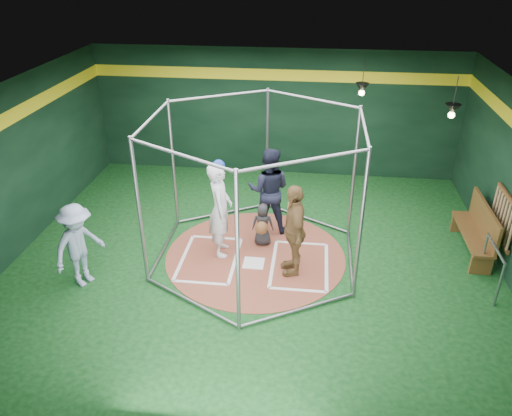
# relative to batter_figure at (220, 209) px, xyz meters

# --- Properties ---
(room_shell) EXTENTS (10.10, 9.10, 3.53)m
(room_shell) POSITION_rel_batter_figure_xyz_m (0.74, -0.05, 0.69)
(room_shell) COLOR #0C3511
(room_shell) RESTS_ON ground
(clay_disc) EXTENTS (3.80, 3.80, 0.01)m
(clay_disc) POSITION_rel_batter_figure_xyz_m (0.74, -0.06, -1.06)
(clay_disc) COLOR brown
(clay_disc) RESTS_ON ground
(home_plate) EXTENTS (0.43, 0.43, 0.01)m
(home_plate) POSITION_rel_batter_figure_xyz_m (0.74, -0.36, -1.04)
(home_plate) COLOR white
(home_plate) RESTS_ON clay_disc
(batter_box_left) EXTENTS (1.17, 1.77, 0.01)m
(batter_box_left) POSITION_rel_batter_figure_xyz_m (-0.21, -0.31, -1.05)
(batter_box_left) COLOR white
(batter_box_left) RESTS_ON clay_disc
(batter_box_right) EXTENTS (1.17, 1.77, 0.01)m
(batter_box_right) POSITION_rel_batter_figure_xyz_m (1.69, -0.31, -1.05)
(batter_box_right) COLOR white
(batter_box_right) RESTS_ON clay_disc
(batting_cage) EXTENTS (4.05, 4.67, 3.00)m
(batting_cage) POSITION_rel_batter_figure_xyz_m (0.74, -0.06, 0.44)
(batting_cage) COLOR gray
(batting_cage) RESTS_ON ground
(bat_rack) EXTENTS (0.07, 1.25, 0.98)m
(bat_rack) POSITION_rel_batter_figure_xyz_m (5.66, 0.34, -0.01)
(bat_rack) COLOR brown
(bat_rack) RESTS_ON room_shell
(pendant_lamp_near) EXTENTS (0.34, 0.34, 0.90)m
(pendant_lamp_near) POSITION_rel_batter_figure_xyz_m (2.94, 3.54, 1.68)
(pendant_lamp_near) COLOR black
(pendant_lamp_near) RESTS_ON room_shell
(pendant_lamp_far) EXTENTS (0.34, 0.34, 0.90)m
(pendant_lamp_far) POSITION_rel_batter_figure_xyz_m (4.74, 1.94, 1.68)
(pendant_lamp_far) COLOR black
(pendant_lamp_far) RESTS_ON room_shell
(batter_figure) EXTENTS (0.60, 0.82, 2.13)m
(batter_figure) POSITION_rel_batter_figure_xyz_m (0.00, 0.00, 0.00)
(batter_figure) COLOR silver
(batter_figure) RESTS_ON clay_disc
(visitor_leopard) EXTENTS (0.68, 1.19, 1.90)m
(visitor_leopard) POSITION_rel_batter_figure_xyz_m (1.55, -0.51, -0.10)
(visitor_leopard) COLOR #A27945
(visitor_leopard) RESTS_ON clay_disc
(catcher_figure) EXTENTS (0.49, 0.56, 0.97)m
(catcher_figure) POSITION_rel_batter_figure_xyz_m (0.84, 0.41, -0.56)
(catcher_figure) COLOR black
(catcher_figure) RESTS_ON clay_disc
(umpire) EXTENTS (0.98, 0.77, 1.98)m
(umpire) POSITION_rel_batter_figure_xyz_m (0.90, 1.11, -0.06)
(umpire) COLOR black
(umpire) RESTS_ON clay_disc
(bystander_blue) EXTENTS (1.05, 1.26, 1.70)m
(bystander_blue) POSITION_rel_batter_figure_xyz_m (-2.46, -1.39, -0.21)
(bystander_blue) COLOR #8B9DB8
(bystander_blue) RESTS_ON ground
(dugout_bench) EXTENTS (0.44, 1.89, 1.10)m
(dugout_bench) POSITION_rel_batter_figure_xyz_m (5.37, 0.69, -0.50)
(dugout_bench) COLOR brown
(dugout_bench) RESTS_ON ground
(steel_railing) EXTENTS (0.05, 1.08, 0.93)m
(steel_railing) POSITION_rel_batter_figure_xyz_m (5.29, -0.64, -0.44)
(steel_railing) COLOR gray
(steel_railing) RESTS_ON ground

